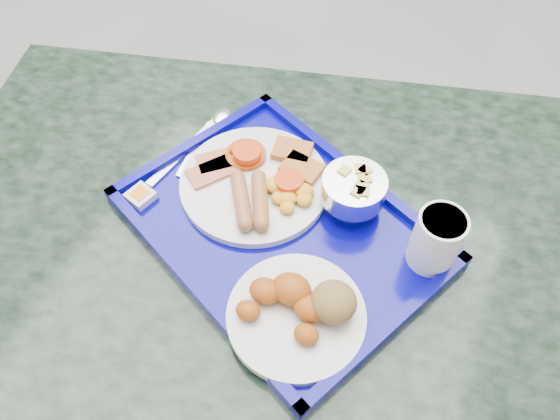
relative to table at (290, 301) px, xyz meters
name	(u,v)px	position (x,y,z in m)	size (l,w,h in m)	color
floor	(242,151)	(-0.46, 0.68, -0.52)	(6.00, 6.00, 0.00)	gray
table	(290,301)	(0.00, 0.00, 0.00)	(1.27, 1.00, 0.70)	slate
tray	(280,229)	(-0.02, 0.01, 0.19)	(0.52, 0.47, 0.03)	#050287
main_plate	(259,181)	(-0.08, 0.07, 0.20)	(0.22, 0.22, 0.03)	silver
bread_plate	(301,309)	(0.06, -0.10, 0.21)	(0.18, 0.18, 0.06)	silver
fruit_bowl	(354,189)	(0.06, 0.09, 0.23)	(0.09, 0.09, 0.06)	silver
juice_cup	(437,238)	(0.18, 0.05, 0.24)	(0.06, 0.06, 0.09)	white
spoon	(214,125)	(-0.20, 0.15, 0.20)	(0.03, 0.16, 0.01)	silver
knife	(190,146)	(-0.22, 0.09, 0.20)	(0.01, 0.19, 0.00)	silver
jam_packet	(141,196)	(-0.23, -0.03, 0.20)	(0.04, 0.04, 0.01)	silver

